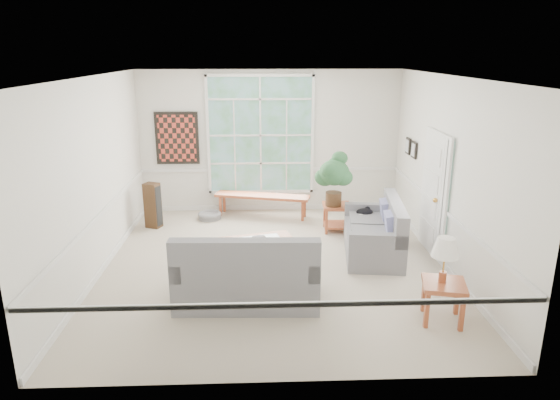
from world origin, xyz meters
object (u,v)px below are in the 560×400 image
(loveseat_right, at_px, (373,228))
(end_table, at_px, (336,217))
(coffee_table, at_px, (258,253))
(loveseat_front, at_px, (247,265))
(side_table, at_px, (442,302))

(loveseat_right, relative_size, end_table, 3.32)
(coffee_table, bearing_deg, loveseat_right, -3.24)
(loveseat_front, bearing_deg, loveseat_right, 38.97)
(coffee_table, distance_m, side_table, 3.01)
(loveseat_right, xyz_separation_m, loveseat_front, (-2.11, -1.58, 0.06))
(loveseat_right, bearing_deg, side_table, -72.39)
(loveseat_right, height_order, end_table, loveseat_right)
(side_table, bearing_deg, coffee_table, 142.29)
(end_table, bearing_deg, side_table, -75.91)
(loveseat_front, xyz_separation_m, coffee_table, (0.14, 1.17, -0.31))
(coffee_table, height_order, end_table, end_table)
(loveseat_front, relative_size, end_table, 3.71)
(end_table, bearing_deg, coffee_table, -133.77)
(loveseat_front, height_order, end_table, loveseat_front)
(loveseat_front, bearing_deg, coffee_table, 85.28)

